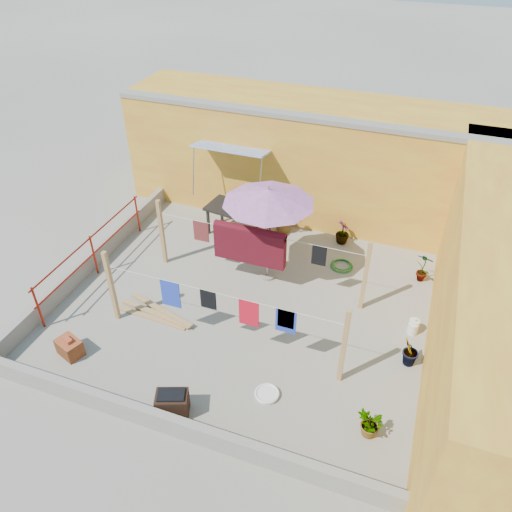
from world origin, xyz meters
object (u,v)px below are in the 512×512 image
at_px(brazier, 172,403).
at_px(water_jug_b, 413,328).
at_px(patio_umbrella, 269,197).
at_px(green_hose, 342,265).
at_px(brick_stack, 70,347).
at_px(plant_back_a, 285,219).
at_px(water_jug_a, 413,326).
at_px(outdoor_table, 239,211).
at_px(white_basin, 267,394).

xyz_separation_m(brazier, water_jug_b, (3.86, 3.56, -0.11)).
distance_m(patio_umbrella, green_hose, 2.93).
relative_size(brick_stack, green_hose, 1.05).
relative_size(brick_stack, plant_back_a, 0.74).
height_order(patio_umbrella, green_hose, patio_umbrella).
distance_m(brick_stack, green_hose, 6.64).
xyz_separation_m(water_jug_a, plant_back_a, (-3.77, 2.78, 0.25)).
bearing_deg(green_hose, water_jug_a, -41.93).
distance_m(water_jug_b, green_hose, 2.62).
distance_m(brick_stack, plant_back_a, 6.47).
xyz_separation_m(patio_umbrella, green_hose, (1.63, 1.03, -2.21)).
xyz_separation_m(brick_stack, water_jug_b, (6.50, 3.02, -0.05)).
relative_size(water_jug_b, plant_back_a, 0.39).
xyz_separation_m(brick_stack, plant_back_a, (2.73, 5.86, 0.22)).
bearing_deg(green_hose, brazier, -109.96).
relative_size(patio_umbrella, brick_stack, 4.50).
relative_size(brick_stack, water_jug_b, 1.87).
xyz_separation_m(water_jug_b, plant_back_a, (-3.77, 2.84, 0.27)).
height_order(water_jug_a, green_hose, water_jug_a).
distance_m(outdoor_table, brazier, 5.92).
bearing_deg(water_jug_a, patio_umbrella, 168.84).
height_order(brazier, green_hose, brazier).
bearing_deg(patio_umbrella, brick_stack, -127.94).
distance_m(brick_stack, brazier, 2.69).
distance_m(brazier, water_jug_a, 5.29).
relative_size(white_basin, green_hose, 0.84).
xyz_separation_m(patio_umbrella, brazier, (-0.31, -4.32, -2.00)).
bearing_deg(outdoor_table, patio_umbrella, -47.99).
xyz_separation_m(patio_umbrella, water_jug_b, (3.56, -0.76, -2.11)).
bearing_deg(water_jug_a, water_jug_b, -90.00).
relative_size(brazier, water_jug_a, 1.84).
bearing_deg(green_hose, plant_back_a, 150.29).
bearing_deg(green_hose, water_jug_b, -42.83).
distance_m(patio_umbrella, water_jug_b, 4.20).
distance_m(brazier, water_jug_b, 5.26).
height_order(brick_stack, water_jug_a, brick_stack).
bearing_deg(water_jug_a, outdoor_table, 155.88).
bearing_deg(outdoor_table, plant_back_a, 27.48).
relative_size(patio_umbrella, brazier, 4.00).
xyz_separation_m(white_basin, plant_back_a, (-1.38, 5.46, 0.36)).
bearing_deg(plant_back_a, brazier, -90.82).
xyz_separation_m(brazier, green_hose, (1.94, 5.34, -0.21)).
relative_size(water_jug_b, green_hose, 0.56).
bearing_deg(outdoor_table, water_jug_a, -24.12).
bearing_deg(outdoor_table, green_hose, -8.93).
bearing_deg(brick_stack, outdoor_table, 73.11).
relative_size(patio_umbrella, white_basin, 5.63).
bearing_deg(outdoor_table, white_basin, -62.72).
xyz_separation_m(white_basin, water_jug_a, (2.39, 2.68, 0.12)).
bearing_deg(patio_umbrella, white_basin, -70.94).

